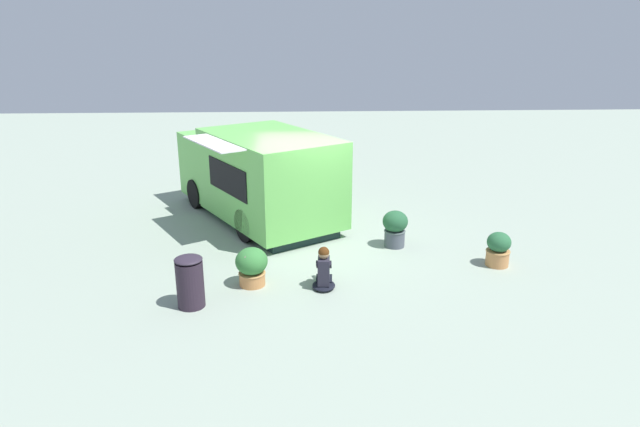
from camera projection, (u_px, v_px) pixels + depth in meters
name	position (u px, v px, depth m)	size (l,w,h in m)	color
ground_plane	(312.00, 237.00, 13.31)	(40.00, 40.00, 0.00)	#93A291
food_truck	(257.00, 176.00, 14.29)	(4.58, 5.60, 2.28)	#6AC357
person_customer	(324.00, 271.00, 10.68)	(0.48, 0.76, 0.84)	black
planter_flowering_near	(498.00, 249.00, 11.65)	(0.50, 0.50, 0.73)	#C0814B
planter_flowering_far	(252.00, 266.00, 10.75)	(0.62, 0.62, 0.76)	#C17F48
planter_flowering_side	(395.00, 227.00, 12.63)	(0.57, 0.57, 0.84)	#4A515B
trash_bin	(190.00, 281.00, 9.91)	(0.50, 0.50, 0.96)	#291E2B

